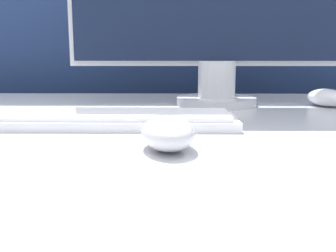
% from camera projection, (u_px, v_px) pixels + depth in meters
% --- Properties ---
extents(partition_panel, '(5.00, 0.03, 1.49)m').
position_uv_depth(partition_panel, '(150.00, 94.00, 1.34)').
color(partition_panel, navy).
rests_on(partition_panel, ground_plane).
extents(computer_mouse_near, '(0.09, 0.12, 0.05)m').
position_uv_depth(computer_mouse_near, '(168.00, 133.00, 0.52)').
color(computer_mouse_near, silver).
rests_on(computer_mouse_near, desk).
extents(keyboard, '(0.45, 0.13, 0.02)m').
position_uv_depth(keyboard, '(107.00, 119.00, 0.68)').
color(keyboard, white).
rests_on(keyboard, desk).
extents(computer_mouse_far, '(0.11, 0.12, 0.04)m').
position_uv_depth(computer_mouse_far, '(327.00, 98.00, 0.92)').
color(computer_mouse_far, white).
rests_on(computer_mouse_far, desk).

